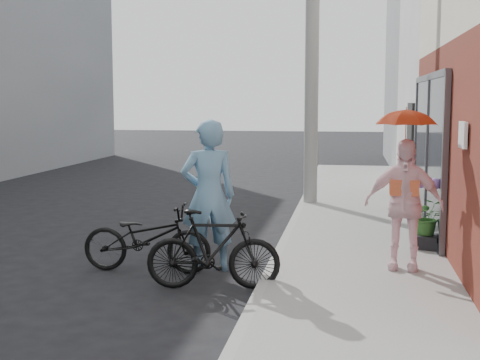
% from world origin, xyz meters
% --- Properties ---
extents(ground, '(80.00, 80.00, 0.00)m').
position_xyz_m(ground, '(0.00, 0.00, 0.00)').
color(ground, black).
rests_on(ground, ground).
extents(sidewalk, '(2.20, 24.00, 0.12)m').
position_xyz_m(sidewalk, '(2.10, 2.00, 0.06)').
color(sidewalk, gray).
rests_on(sidewalk, ground).
extents(curb, '(0.12, 24.00, 0.12)m').
position_xyz_m(curb, '(0.94, 2.00, 0.06)').
color(curb, '#9E9E99').
rests_on(curb, ground).
extents(utility_pole, '(0.28, 0.28, 7.00)m').
position_xyz_m(utility_pole, '(1.10, 6.00, 3.50)').
color(utility_pole, '#9E9E99').
rests_on(utility_pole, ground).
extents(officer, '(0.84, 0.69, 1.97)m').
position_xyz_m(officer, '(0.11, 0.68, 0.98)').
color(officer, '#6694B5').
rests_on(officer, ground).
extents(bike_left, '(1.69, 0.60, 0.89)m').
position_xyz_m(bike_left, '(-0.66, 0.46, 0.44)').
color(bike_left, black).
rests_on(bike_left, ground).
extents(bike_right, '(1.61, 0.63, 0.94)m').
position_xyz_m(bike_right, '(0.34, -0.18, 0.47)').
color(bike_right, black).
rests_on(bike_right, ground).
extents(kimono_woman, '(1.00, 0.53, 1.62)m').
position_xyz_m(kimono_woman, '(2.57, 0.70, 0.93)').
color(kimono_woman, '#FFD5DD').
rests_on(kimono_woman, sidewalk).
extents(parasol, '(0.72, 0.72, 0.64)m').
position_xyz_m(parasol, '(2.57, 0.70, 2.06)').
color(parasol, '#C13B16').
rests_on(parasol, kimono_woman).
extents(planter, '(0.46, 0.46, 0.19)m').
position_xyz_m(planter, '(3.00, 1.94, 0.21)').
color(planter, black).
rests_on(planter, sidewalk).
extents(potted_plant, '(0.48, 0.41, 0.53)m').
position_xyz_m(potted_plant, '(3.00, 1.94, 0.57)').
color(potted_plant, '#2F6227').
rests_on(potted_plant, planter).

